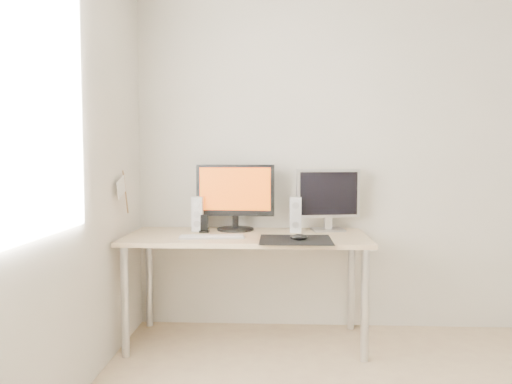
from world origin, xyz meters
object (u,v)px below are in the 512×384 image
object	(u,v)px
mouse	(299,237)
speaker_right	(295,215)
second_monitor	(328,197)
phone_dock	(204,227)
main_monitor	(235,195)
desk	(247,246)
keyboard	(212,237)
speaker_left	(198,214)

from	to	relation	value
mouse	speaker_right	distance (m)	0.38
second_monitor	phone_dock	size ratio (longest dim) A/B	3.71
mouse	phone_dock	bearing A→B (deg)	153.46
main_monitor	phone_dock	xyz separation A→B (m)	(-0.21, -0.10, -0.22)
main_monitor	phone_dock	bearing A→B (deg)	-153.99
desk	phone_dock	xyz separation A→B (m)	(-0.30, 0.10, 0.11)
mouse	keyboard	bearing A→B (deg)	170.83
desk	speaker_right	distance (m)	0.41
mouse	second_monitor	world-z (taller)	second_monitor
desk	speaker_left	xyz separation A→B (m)	(-0.35, 0.16, 0.20)
phone_dock	second_monitor	bearing A→B (deg)	7.71
speaker_right	second_monitor	bearing A→B (deg)	16.82
speaker_right	phone_dock	xyz separation A→B (m)	(-0.63, -0.05, -0.08)
desk	phone_dock	bearing A→B (deg)	161.76
main_monitor	phone_dock	distance (m)	0.32
second_monitor	phone_dock	bearing A→B (deg)	-172.29
speaker_left	keyboard	size ratio (longest dim) A/B	0.56
speaker_right	phone_dock	size ratio (longest dim) A/B	2.01
mouse	speaker_left	size ratio (longest dim) A/B	0.45
mouse	main_monitor	xyz separation A→B (m)	(-0.43, 0.42, 0.23)
phone_dock	main_monitor	bearing A→B (deg)	26.01
main_monitor	speaker_right	size ratio (longest dim) A/B	2.26
main_monitor	speaker_right	xyz separation A→B (m)	(0.42, -0.05, -0.13)
second_monitor	speaker_right	size ratio (longest dim) A/B	1.85
mouse	second_monitor	size ratio (longest dim) A/B	0.24
speaker_left	speaker_right	distance (m)	0.68
main_monitor	keyboard	xyz separation A→B (m)	(-0.12, -0.33, -0.25)
second_monitor	speaker_right	xyz separation A→B (m)	(-0.23, -0.07, -0.12)
keyboard	phone_dock	world-z (taller)	phone_dock
second_monitor	mouse	bearing A→B (deg)	-116.77
desk	main_monitor	xyz separation A→B (m)	(-0.09, 0.20, 0.33)
main_monitor	phone_dock	size ratio (longest dim) A/B	4.55
main_monitor	desk	bearing A→B (deg)	-65.11
main_monitor	keyboard	size ratio (longest dim) A/B	1.28
second_monitor	keyboard	distance (m)	0.88
speaker_left	phone_dock	size ratio (longest dim) A/B	2.01
desk	keyboard	xyz separation A→B (m)	(-0.21, -0.13, 0.09)
speaker_left	keyboard	bearing A→B (deg)	-64.62
mouse	speaker_left	world-z (taller)	speaker_left
second_monitor	keyboard	bearing A→B (deg)	-155.94
speaker_right	keyboard	bearing A→B (deg)	-153.09
main_monitor	speaker_right	world-z (taller)	main_monitor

